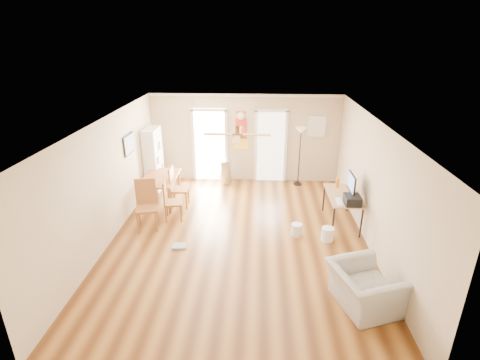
# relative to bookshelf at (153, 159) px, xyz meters

# --- Properties ---
(floor) EXTENTS (7.00, 7.00, 0.00)m
(floor) POSITION_rel_bookshelf_xyz_m (2.55, -2.67, -0.89)
(floor) COLOR brown
(floor) RESTS_ON ground
(ceiling) EXTENTS (5.50, 7.00, 0.00)m
(ceiling) POSITION_rel_bookshelf_xyz_m (2.55, -2.67, 1.71)
(ceiling) COLOR silver
(ceiling) RESTS_ON floor
(wall_back) EXTENTS (5.50, 0.04, 2.60)m
(wall_back) POSITION_rel_bookshelf_xyz_m (2.55, 0.83, 0.41)
(wall_back) COLOR beige
(wall_back) RESTS_ON floor
(wall_front) EXTENTS (5.50, 0.04, 2.60)m
(wall_front) POSITION_rel_bookshelf_xyz_m (2.55, -6.17, 0.41)
(wall_front) COLOR beige
(wall_front) RESTS_ON floor
(wall_left) EXTENTS (0.04, 7.00, 2.60)m
(wall_left) POSITION_rel_bookshelf_xyz_m (-0.20, -2.67, 0.41)
(wall_left) COLOR beige
(wall_left) RESTS_ON floor
(wall_right) EXTENTS (0.04, 7.00, 2.60)m
(wall_right) POSITION_rel_bookshelf_xyz_m (5.30, -2.67, 0.41)
(wall_right) COLOR beige
(wall_right) RESTS_ON floor
(crown_molding) EXTENTS (5.50, 7.00, 0.08)m
(crown_molding) POSITION_rel_bookshelf_xyz_m (2.55, -2.67, 1.67)
(crown_molding) COLOR white
(crown_molding) RESTS_ON wall_back
(kitchen_doorway) EXTENTS (0.90, 0.10, 2.10)m
(kitchen_doorway) POSITION_rel_bookshelf_xyz_m (1.50, 0.81, 0.16)
(kitchen_doorway) COLOR white
(kitchen_doorway) RESTS_ON wall_back
(bathroom_doorway) EXTENTS (0.80, 0.10, 2.10)m
(bathroom_doorway) POSITION_rel_bookshelf_xyz_m (3.30, 0.81, 0.16)
(bathroom_doorway) COLOR white
(bathroom_doorway) RESTS_ON wall_back
(wall_decal) EXTENTS (0.46, 0.03, 1.10)m
(wall_decal) POSITION_rel_bookshelf_xyz_m (2.43, 0.81, 0.66)
(wall_decal) COLOR red
(wall_decal) RESTS_ON wall_back
(ac_grille) EXTENTS (0.50, 0.04, 0.60)m
(ac_grille) POSITION_rel_bookshelf_xyz_m (4.60, 0.80, 0.81)
(ac_grille) COLOR white
(ac_grille) RESTS_ON wall_back
(framed_poster) EXTENTS (0.04, 0.66, 0.48)m
(framed_poster) POSITION_rel_bookshelf_xyz_m (-0.17, -1.27, 0.81)
(framed_poster) COLOR black
(framed_poster) RESTS_ON wall_left
(ceiling_fan) EXTENTS (1.24, 1.24, 0.20)m
(ceiling_fan) POSITION_rel_bookshelf_xyz_m (2.55, -2.97, 1.54)
(ceiling_fan) COLOR #593819
(ceiling_fan) RESTS_ON ceiling
(bookshelf) EXTENTS (0.58, 0.87, 1.77)m
(bookshelf) POSITION_rel_bookshelf_xyz_m (0.00, 0.00, 0.00)
(bookshelf) COLOR silver
(bookshelf) RESTS_ON floor
(dining_table) EXTENTS (0.88, 1.43, 0.71)m
(dining_table) POSITION_rel_bookshelf_xyz_m (0.40, -0.90, -0.53)
(dining_table) COLOR #A45D35
(dining_table) RESTS_ON floor
(dining_chair_right_a) EXTENTS (0.45, 0.45, 1.06)m
(dining_chair_right_a) POSITION_rel_bookshelf_xyz_m (0.95, -1.11, -0.36)
(dining_chair_right_a) COLOR #AC6C37
(dining_chair_right_a) RESTS_ON floor
(dining_chair_right_b) EXTENTS (0.47, 0.47, 1.00)m
(dining_chair_right_b) POSITION_rel_bookshelf_xyz_m (0.95, -1.84, -0.39)
(dining_chair_right_b) COLOR #9D6132
(dining_chair_right_b) RESTS_ON floor
(dining_chair_near) EXTENTS (0.56, 0.56, 1.14)m
(dining_chair_near) POSITION_rel_bookshelf_xyz_m (0.45, -2.30, -0.32)
(dining_chair_near) COLOR #9D6732
(dining_chair_near) RESTS_ON floor
(trash_can) EXTENTS (0.43, 0.43, 0.74)m
(trash_can) POSITION_rel_bookshelf_xyz_m (1.98, 0.48, -0.52)
(trash_can) COLOR #B1B1B4
(trash_can) RESTS_ON floor
(torchiere_lamp) EXTENTS (0.40, 0.40, 1.73)m
(torchiere_lamp) POSITION_rel_bookshelf_xyz_m (4.13, 0.52, -0.02)
(torchiere_lamp) COLOR black
(torchiere_lamp) RESTS_ON floor
(computer_desk) EXTENTS (0.68, 1.37, 0.73)m
(computer_desk) POSITION_rel_bookshelf_xyz_m (4.91, -1.82, -0.52)
(computer_desk) COLOR #A47E59
(computer_desk) RESTS_ON floor
(imac) EXTENTS (0.11, 0.63, 0.58)m
(imac) POSITION_rel_bookshelf_xyz_m (5.02, -2.01, 0.14)
(imac) COLOR black
(imac) RESTS_ON computer_desk
(keyboard) EXTENTS (0.16, 0.42, 0.02)m
(keyboard) POSITION_rel_bookshelf_xyz_m (4.75, -2.21, -0.15)
(keyboard) COLOR white
(keyboard) RESTS_ON computer_desk
(printer) EXTENTS (0.33, 0.39, 0.20)m
(printer) POSITION_rel_bookshelf_xyz_m (5.00, -2.31, -0.05)
(printer) COLOR black
(printer) RESTS_ON computer_desk
(orange_bottle) EXTENTS (0.09, 0.09, 0.24)m
(orange_bottle) POSITION_rel_bookshelf_xyz_m (4.85, -1.40, -0.03)
(orange_bottle) COLOR orange
(orange_bottle) RESTS_ON computer_desk
(wastebasket_a) EXTENTS (0.31, 0.31, 0.28)m
(wastebasket_a) POSITION_rel_bookshelf_xyz_m (3.83, -2.45, -0.75)
(wastebasket_a) COLOR silver
(wastebasket_a) RESTS_ON floor
(wastebasket_b) EXTENTS (0.31, 0.31, 0.30)m
(wastebasket_b) POSITION_rel_bookshelf_xyz_m (4.48, -2.62, -0.73)
(wastebasket_b) COLOR white
(wastebasket_b) RESTS_ON floor
(floor_cloth) EXTENTS (0.33, 0.27, 0.04)m
(floor_cloth) POSITION_rel_bookshelf_xyz_m (1.33, -3.06, -0.87)
(floor_cloth) COLOR gray
(floor_cloth) RESTS_ON floor
(armchair) EXTENTS (1.22, 1.30, 0.69)m
(armchair) POSITION_rel_bookshelf_xyz_m (4.70, -4.65, -0.54)
(armchair) COLOR #A9A8A4
(armchair) RESTS_ON floor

